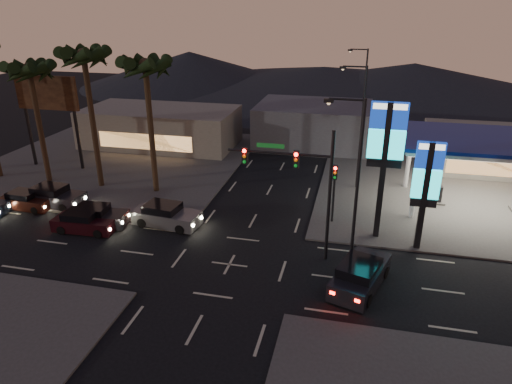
% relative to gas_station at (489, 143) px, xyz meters
% --- Properties ---
extents(ground, '(140.00, 140.00, 0.00)m').
position_rel_gas_station_xyz_m(ground, '(-16.00, -12.00, -5.08)').
color(ground, black).
rests_on(ground, ground).
extents(corner_lot_ne, '(24.00, 24.00, 0.12)m').
position_rel_gas_station_xyz_m(corner_lot_ne, '(0.00, 4.00, -5.02)').
color(corner_lot_ne, '#47443F').
rests_on(corner_lot_ne, ground).
extents(corner_lot_nw, '(24.00, 24.00, 0.12)m').
position_rel_gas_station_xyz_m(corner_lot_nw, '(-32.00, 4.00, -5.02)').
color(corner_lot_nw, '#47443F').
rests_on(corner_lot_nw, ground).
extents(gas_station, '(12.20, 8.20, 5.47)m').
position_rel_gas_station_xyz_m(gas_station, '(0.00, 0.00, 0.00)').
color(gas_station, silver).
rests_on(gas_station, ground).
extents(convenience_store, '(10.00, 6.00, 4.00)m').
position_rel_gas_station_xyz_m(convenience_store, '(2.00, 9.00, -3.08)').
color(convenience_store, '#726B5B').
rests_on(convenience_store, ground).
extents(pylon_sign_tall, '(2.20, 0.35, 9.00)m').
position_rel_gas_station_xyz_m(pylon_sign_tall, '(-7.50, -6.50, 1.31)').
color(pylon_sign_tall, black).
rests_on(pylon_sign_tall, ground).
extents(pylon_sign_short, '(1.60, 0.35, 7.00)m').
position_rel_gas_station_xyz_m(pylon_sign_short, '(-5.00, -7.50, -0.42)').
color(pylon_sign_short, black).
rests_on(pylon_sign_short, ground).
extents(traffic_signal_mast, '(6.10, 0.39, 8.00)m').
position_rel_gas_station_xyz_m(traffic_signal_mast, '(-12.24, -10.01, 0.15)').
color(traffic_signal_mast, black).
rests_on(traffic_signal_mast, ground).
extents(pedestal_signal, '(0.32, 0.39, 4.30)m').
position_rel_gas_station_xyz_m(pedestal_signal, '(-10.50, -5.02, -2.16)').
color(pedestal_signal, black).
rests_on(pedestal_signal, ground).
extents(streetlight_near, '(2.14, 0.25, 10.00)m').
position_rel_gas_station_xyz_m(streetlight_near, '(-9.21, -11.00, 0.64)').
color(streetlight_near, black).
rests_on(streetlight_near, ground).
extents(streetlight_mid, '(2.14, 0.25, 10.00)m').
position_rel_gas_station_xyz_m(streetlight_mid, '(-9.21, 2.00, 0.64)').
color(streetlight_mid, black).
rests_on(streetlight_mid, ground).
extents(streetlight_far, '(2.14, 0.25, 10.00)m').
position_rel_gas_station_xyz_m(streetlight_far, '(-9.21, 16.00, 0.64)').
color(streetlight_far, black).
rests_on(streetlight_far, ground).
extents(palm_a, '(4.41, 4.41, 10.86)m').
position_rel_gas_station_xyz_m(palm_a, '(-25.00, -2.50, 4.35)').
color(palm_a, black).
rests_on(palm_a, ground).
extents(palm_b, '(4.41, 4.41, 11.46)m').
position_rel_gas_station_xyz_m(palm_b, '(-30.00, -2.50, 4.89)').
color(palm_b, black).
rests_on(palm_b, ground).
extents(palm_c, '(4.41, 4.41, 10.26)m').
position_rel_gas_station_xyz_m(palm_c, '(-35.00, -2.50, 3.80)').
color(palm_c, black).
rests_on(palm_c, ground).
extents(billboard, '(6.00, 0.30, 8.50)m').
position_rel_gas_station_xyz_m(billboard, '(-36.50, 1.00, 1.25)').
color(billboard, black).
rests_on(billboard, ground).
extents(building_far_west, '(16.00, 8.00, 4.00)m').
position_rel_gas_station_xyz_m(building_far_west, '(-30.00, 10.00, -3.08)').
color(building_far_west, '#726B5B').
rests_on(building_far_west, ground).
extents(building_far_mid, '(12.00, 9.00, 4.40)m').
position_rel_gas_station_xyz_m(building_far_mid, '(-14.00, 14.00, -2.88)').
color(building_far_mid, '#4C4C51').
rests_on(building_far_mid, ground).
extents(hill_left, '(40.00, 40.00, 6.00)m').
position_rel_gas_station_xyz_m(hill_left, '(-41.00, 48.00, -2.08)').
color(hill_left, black).
rests_on(hill_left, ground).
extents(hill_right, '(50.00, 50.00, 5.00)m').
position_rel_gas_station_xyz_m(hill_right, '(-1.00, 48.00, -2.58)').
color(hill_right, black).
rests_on(hill_right, ground).
extents(hill_center, '(60.00, 60.00, 4.00)m').
position_rel_gas_station_xyz_m(hill_center, '(-16.00, 48.00, -3.08)').
color(hill_center, black).
rests_on(hill_center, ground).
extents(car_lane_a_front, '(4.44, 2.14, 1.41)m').
position_rel_gas_station_xyz_m(car_lane_a_front, '(-26.54, -9.02, -4.43)').
color(car_lane_a_front, black).
rests_on(car_lane_a_front, ground).
extents(car_lane_a_mid, '(4.37, 1.96, 1.40)m').
position_rel_gas_station_xyz_m(car_lane_a_mid, '(-26.80, -10.02, -4.43)').
color(car_lane_a_mid, black).
rests_on(car_lane_a_mid, ground).
extents(car_lane_b_front, '(4.91, 2.45, 1.55)m').
position_rel_gas_station_xyz_m(car_lane_b_front, '(-21.74, -7.96, -4.36)').
color(car_lane_b_front, '#5A5A5C').
rests_on(car_lane_b_front, ground).
extents(car_lane_b_mid, '(4.86, 2.30, 1.55)m').
position_rel_gas_station_xyz_m(car_lane_b_mid, '(-31.49, -6.75, -4.36)').
color(car_lane_b_mid, black).
rests_on(car_lane_b_mid, ground).
extents(car_lane_b_rear, '(4.13, 1.88, 1.32)m').
position_rel_gas_station_xyz_m(car_lane_b_rear, '(-33.16, -7.70, -4.47)').
color(car_lane_b_rear, black).
rests_on(car_lane_b_rear, ground).
extents(suv_station, '(3.40, 5.21, 1.61)m').
position_rel_gas_station_xyz_m(suv_station, '(-8.44, -12.60, -4.33)').
color(suv_station, black).
rests_on(suv_station, ground).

